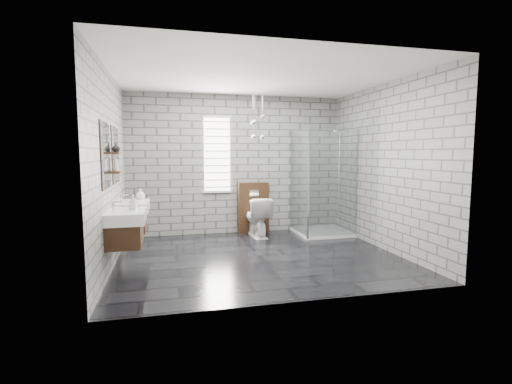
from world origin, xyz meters
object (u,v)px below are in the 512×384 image
object	(u,v)px
shower_enclosure	(320,209)
toilet	(257,217)
cistern_panel	(253,208)
vanity_right	(130,208)
vanity_left	(123,218)

from	to	relation	value
shower_enclosure	toilet	world-z (taller)	shower_enclosure
cistern_panel	toilet	bearing A→B (deg)	-90.00
vanity_right	cistern_panel	size ratio (longest dim) A/B	1.57
toilet	shower_enclosure	bearing A→B (deg)	168.90
vanity_left	vanity_right	bearing A→B (deg)	90.00
shower_enclosure	toilet	size ratio (longest dim) A/B	2.70
shower_enclosure	cistern_panel	bearing A→B (deg)	156.78
toilet	vanity_right	bearing A→B (deg)	18.89
vanity_right	toilet	bearing A→B (deg)	22.45
vanity_left	toilet	distance (m)	2.88
vanity_left	cistern_panel	bearing A→B (deg)	44.68
shower_enclosure	toilet	xyz separation A→B (m)	(-1.21, 0.16, -0.13)
vanity_left	toilet	xyz separation A→B (m)	(2.20, 1.82, -0.38)
vanity_right	shower_enclosure	bearing A→B (deg)	12.42
cistern_panel	shower_enclosure	distance (m)	1.31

